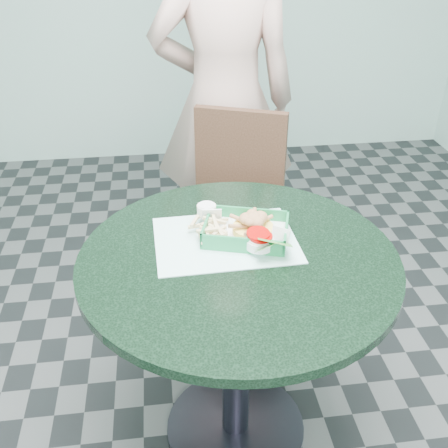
{
  "coord_description": "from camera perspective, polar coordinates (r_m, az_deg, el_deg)",
  "views": [
    {
      "loc": [
        -0.2,
        -1.23,
        1.64
      ],
      "look_at": [
        -0.03,
        0.1,
        0.82
      ],
      "focal_mm": 42.0,
      "sensor_mm": 36.0,
      "label": 1
    }
  ],
  "objects": [
    {
      "name": "floor",
      "position": [
        2.06,
        1.25,
        -21.25
      ],
      "size": [
        4.0,
        5.0,
        0.02
      ],
      "primitive_type": "cube",
      "color": "#303335",
      "rests_on": "ground"
    },
    {
      "name": "cafe_table",
      "position": [
        1.63,
        1.48,
        -8.85
      ],
      "size": [
        0.93,
        0.93,
        0.75
      ],
      "color": "#292832",
      "rests_on": "floor"
    },
    {
      "name": "dining_chair",
      "position": [
        2.23,
        2.05,
        1.87
      ],
      "size": [
        0.39,
        0.39,
        0.93
      ],
      "rotation": [
        0.0,
        0.0,
        -0.38
      ],
      "color": "#45301E",
      "rests_on": "floor"
    },
    {
      "name": "diner_person",
      "position": [
        2.33,
        0.02,
        16.67
      ],
      "size": [
        0.79,
        0.55,
        2.08
      ],
      "primitive_type": "imported",
      "rotation": [
        0.0,
        0.0,
        3.08
      ],
      "color": "tan",
      "rests_on": "floor"
    },
    {
      "name": "placemat",
      "position": [
        1.59,
        0.15,
        -2.33
      ],
      "size": [
        0.43,
        0.33,
        0.0
      ],
      "primitive_type": "cube",
      "rotation": [
        0.0,
        0.0,
        0.03
      ],
      "color": "#BAEFEA",
      "rests_on": "cafe_table"
    },
    {
      "name": "food_basket",
      "position": [
        1.6,
        2.38,
        -1.57
      ],
      "size": [
        0.25,
        0.18,
        0.05
      ],
      "rotation": [
        0.0,
        0.0,
        -0.29
      ],
      "color": "#187F44",
      "rests_on": "placemat"
    },
    {
      "name": "crab_sandwich",
      "position": [
        1.59,
        3.07,
        -0.31
      ],
      "size": [
        0.12,
        0.12,
        0.07
      ],
      "rotation": [
        0.0,
        0.0,
        -0.03
      ],
      "color": "#EDC04E",
      "rests_on": "food_basket"
    },
    {
      "name": "fries_pile",
      "position": [
        1.57,
        -1.93,
        -1.17
      ],
      "size": [
        0.15,
        0.16,
        0.04
      ],
      "primitive_type": null,
      "rotation": [
        0.0,
        0.0,
        -0.43
      ],
      "color": "beige",
      "rests_on": "food_basket"
    },
    {
      "name": "sauce_ramekin",
      "position": [
        1.62,
        -2.62,
        0.33
      ],
      "size": [
        0.06,
        0.06,
        0.03
      ],
      "rotation": [
        0.0,
        0.0,
        0.17
      ],
      "color": "white",
      "rests_on": "food_basket"
    },
    {
      "name": "garnish_cup",
      "position": [
        1.53,
        4.91,
        -2.17
      ],
      "size": [
        0.12,
        0.12,
        0.05
      ],
      "rotation": [
        0.0,
        0.0,
        0.32
      ],
      "color": "white",
      "rests_on": "food_basket"
    }
  ]
}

